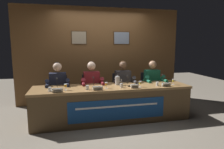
% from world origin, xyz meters
% --- Properties ---
extents(ground_plane, '(12.00, 12.00, 0.00)m').
position_xyz_m(ground_plane, '(0.00, 0.00, 0.00)').
color(ground_plane, gray).
extents(wall_back_panelled, '(4.51, 0.14, 2.60)m').
position_xyz_m(wall_back_panelled, '(0.00, 1.41, 1.30)').
color(wall_back_panelled, brown).
rests_on(wall_back_panelled, ground_plane).
extents(conference_table, '(3.31, 0.83, 0.73)m').
position_xyz_m(conference_table, '(0.00, -0.11, 0.51)').
color(conference_table, olive).
rests_on(conference_table, ground_plane).
extents(chair_far_left, '(0.44, 0.44, 0.90)m').
position_xyz_m(chair_far_left, '(-1.13, 0.60, 0.44)').
color(chair_far_left, black).
rests_on(chair_far_left, ground_plane).
extents(panelist_far_left, '(0.51, 0.48, 1.23)m').
position_xyz_m(panelist_far_left, '(-1.13, 0.40, 0.71)').
color(panelist_far_left, black).
rests_on(panelist_far_left, ground_plane).
extents(nameplate_far_left, '(0.19, 0.06, 0.08)m').
position_xyz_m(nameplate_far_left, '(-1.11, -0.32, 0.77)').
color(nameplate_far_left, white).
rests_on(nameplate_far_left, conference_table).
extents(juice_glass_far_left, '(0.06, 0.06, 0.12)m').
position_xyz_m(juice_glass_far_left, '(-0.96, -0.17, 0.82)').
color(juice_glass_far_left, white).
rests_on(juice_glass_far_left, conference_table).
extents(water_cup_far_left, '(0.06, 0.06, 0.08)m').
position_xyz_m(water_cup_far_left, '(-1.25, -0.22, 0.77)').
color(water_cup_far_left, silver).
rests_on(water_cup_far_left, conference_table).
extents(microphone_far_left, '(0.06, 0.17, 0.22)m').
position_xyz_m(microphone_far_left, '(-1.13, -0.03, 0.81)').
color(microphone_far_left, black).
rests_on(microphone_far_left, conference_table).
extents(chair_center_left, '(0.44, 0.44, 0.90)m').
position_xyz_m(chair_center_left, '(-0.38, 0.60, 0.44)').
color(chair_center_left, black).
rests_on(chair_center_left, ground_plane).
extents(panelist_center_left, '(0.51, 0.48, 1.23)m').
position_xyz_m(panelist_center_left, '(-0.38, 0.40, 0.71)').
color(panelist_center_left, black).
rests_on(panelist_center_left, ground_plane).
extents(nameplate_center_left, '(0.20, 0.06, 0.08)m').
position_xyz_m(nameplate_center_left, '(-0.36, -0.30, 0.77)').
color(nameplate_center_left, white).
rests_on(nameplate_center_left, conference_table).
extents(juice_glass_center_left, '(0.06, 0.06, 0.12)m').
position_xyz_m(juice_glass_center_left, '(-0.16, -0.19, 0.82)').
color(juice_glass_center_left, white).
rests_on(juice_glass_center_left, conference_table).
extents(water_cup_center_left, '(0.06, 0.06, 0.08)m').
position_xyz_m(water_cup_center_left, '(-0.55, -0.22, 0.77)').
color(water_cup_center_left, silver).
rests_on(water_cup_center_left, conference_table).
extents(microphone_center_left, '(0.06, 0.17, 0.22)m').
position_xyz_m(microphone_center_left, '(-0.40, -0.07, 0.81)').
color(microphone_center_left, black).
rests_on(microphone_center_left, conference_table).
extents(chair_center_right, '(0.44, 0.44, 0.90)m').
position_xyz_m(chair_center_right, '(0.38, 0.60, 0.44)').
color(chair_center_right, black).
rests_on(chair_center_right, ground_plane).
extents(panelist_center_right, '(0.51, 0.48, 1.23)m').
position_xyz_m(panelist_center_right, '(0.38, 0.40, 0.71)').
color(panelist_center_right, black).
rests_on(panelist_center_right, ground_plane).
extents(nameplate_center_right, '(0.16, 0.06, 0.08)m').
position_xyz_m(nameplate_center_right, '(0.41, -0.29, 0.77)').
color(nameplate_center_right, white).
rests_on(nameplate_center_right, conference_table).
extents(juice_glass_center_right, '(0.06, 0.06, 0.12)m').
position_xyz_m(juice_glass_center_right, '(0.55, -0.23, 0.82)').
color(juice_glass_center_right, white).
rests_on(juice_glass_center_right, conference_table).
extents(water_cup_center_right, '(0.06, 0.06, 0.08)m').
position_xyz_m(water_cup_center_right, '(0.16, -0.17, 0.77)').
color(water_cup_center_right, silver).
rests_on(water_cup_center_right, conference_table).
extents(microphone_center_right, '(0.06, 0.17, 0.22)m').
position_xyz_m(microphone_center_right, '(0.34, -0.08, 0.81)').
color(microphone_center_right, black).
rests_on(microphone_center_right, conference_table).
extents(chair_far_right, '(0.44, 0.44, 0.90)m').
position_xyz_m(chair_far_right, '(1.13, 0.60, 0.44)').
color(chair_far_right, black).
rests_on(chair_far_right, ground_plane).
extents(panelist_far_right, '(0.51, 0.48, 1.23)m').
position_xyz_m(panelist_far_right, '(1.13, 0.40, 0.71)').
color(panelist_far_right, black).
rests_on(panelist_far_right, ground_plane).
extents(nameplate_far_right, '(0.19, 0.06, 0.08)m').
position_xyz_m(nameplate_far_right, '(1.11, -0.29, 0.77)').
color(nameplate_far_right, white).
rests_on(nameplate_far_right, conference_table).
extents(juice_glass_far_right, '(0.06, 0.06, 0.12)m').
position_xyz_m(juice_glass_far_right, '(1.35, -0.16, 0.82)').
color(juice_glass_far_right, white).
rests_on(juice_glass_far_right, conference_table).
extents(water_cup_far_right, '(0.06, 0.06, 0.08)m').
position_xyz_m(water_cup_far_right, '(0.96, -0.19, 0.77)').
color(water_cup_far_right, silver).
rests_on(water_cup_far_right, conference_table).
extents(microphone_far_right, '(0.06, 0.17, 0.22)m').
position_xyz_m(microphone_far_right, '(1.16, -0.08, 0.81)').
color(microphone_far_right, black).
rests_on(microphone_far_right, conference_table).
extents(water_pitcher_central, '(0.15, 0.10, 0.21)m').
position_xyz_m(water_pitcher_central, '(0.15, 0.10, 0.83)').
color(water_pitcher_central, silver).
rests_on(water_pitcher_central, conference_table).
extents(document_stack_far_left, '(0.23, 0.17, 0.01)m').
position_xyz_m(document_stack_far_left, '(-1.17, -0.18, 0.74)').
color(document_stack_far_left, white).
rests_on(document_stack_far_left, conference_table).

